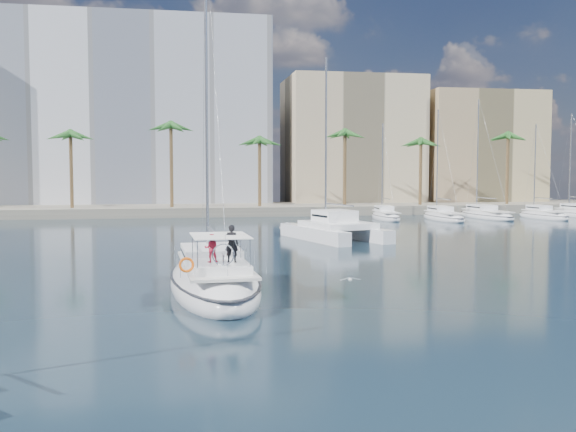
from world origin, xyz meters
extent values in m
plane|color=black|center=(0.00, 0.00, 0.00)|extent=(160.00, 160.00, 0.00)
cube|color=gray|center=(0.00, 61.00, 0.60)|extent=(120.00, 14.00, 1.20)
cube|color=white|center=(-12.00, 73.00, 14.00)|extent=(42.00, 16.00, 28.00)
cube|color=#BFAE89|center=(22.00, 70.00, 10.00)|extent=(20.00, 14.00, 20.00)
cube|color=tan|center=(42.00, 68.00, 9.00)|extent=(18.00, 12.00, 18.00)
cylinder|color=brown|center=(0.00, 57.00, 5.25)|extent=(0.44, 0.44, 10.50)
sphere|color=#255D22|center=(0.00, 57.00, 10.50)|extent=(3.60, 3.60, 3.60)
cylinder|color=brown|center=(34.00, 57.00, 5.25)|extent=(0.44, 0.44, 10.50)
sphere|color=#255D22|center=(34.00, 57.00, 10.50)|extent=(3.60, 3.60, 3.60)
ellipsoid|color=white|center=(-3.21, 3.85, 0.39)|extent=(4.66, 12.94, 2.65)
ellipsoid|color=black|center=(-3.21, 3.85, 0.77)|extent=(4.71, 13.06, 0.18)
cube|color=silver|center=(-3.19, 3.60, 1.39)|extent=(3.34, 9.69, 0.12)
cube|color=white|center=(-3.26, 5.07, 1.75)|extent=(2.93, 4.30, 0.60)
cube|color=black|center=(-3.26, 5.07, 1.77)|extent=(2.92, 3.81, 0.14)
cylinder|color=#B7BABF|center=(-3.33, 6.54, 9.82)|extent=(0.15, 0.15, 16.73)
cylinder|color=#B7BABF|center=(-3.21, 3.97, 2.95)|extent=(0.36, 5.15, 0.11)
cube|color=white|center=(-3.08, 1.15, 1.63)|extent=(2.57, 3.30, 0.36)
cube|color=white|center=(-3.07, 1.03, 3.00)|extent=(2.57, 3.30, 0.04)
torus|color=silver|center=(-3.02, -0.08, 2.30)|extent=(0.96, 0.10, 0.96)
torus|color=#EA5B0C|center=(-4.55, -0.64, 2.00)|extent=(0.64, 0.23, 0.64)
imported|color=black|center=(-2.57, 1.08, 2.64)|extent=(0.69, 0.54, 1.66)
imported|color=#B71C34|center=(-3.44, 1.27, 2.44)|extent=(0.62, 0.48, 1.25)
cube|color=white|center=(6.40, 25.51, 0.55)|extent=(3.93, 10.48, 1.10)
cube|color=white|center=(10.32, 26.58, 0.55)|extent=(3.93, 10.48, 1.10)
cube|color=white|center=(8.50, 25.54, 1.30)|extent=(6.03, 6.82, 0.50)
cube|color=white|center=(8.36, 26.05, 2.00)|extent=(3.63, 3.81, 1.00)
cube|color=black|center=(8.36, 26.05, 2.05)|extent=(3.53, 3.41, 0.18)
cylinder|color=#B7BABF|center=(7.94, 27.57, 8.52)|extent=(0.18, 0.18, 14.05)
ellipsoid|color=silver|center=(2.61, 0.38, 1.02)|extent=(0.19, 0.37, 0.17)
sphere|color=silver|center=(2.61, 0.56, 1.04)|extent=(0.10, 0.10, 0.10)
cube|color=gray|center=(2.34, 0.38, 1.05)|extent=(0.42, 0.15, 0.10)
cube|color=gray|center=(2.87, 0.38, 1.05)|extent=(0.42, 0.15, 0.10)
camera|label=1|loc=(-4.97, -26.76, 5.80)|focal=40.00mm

